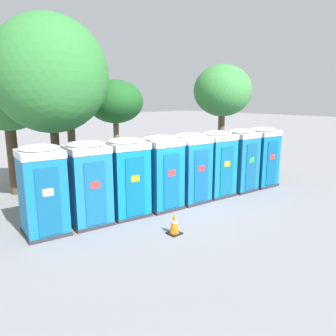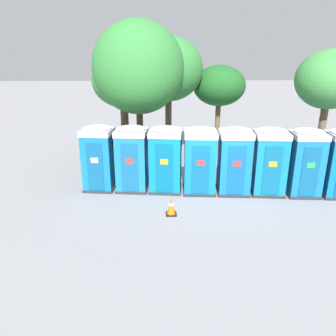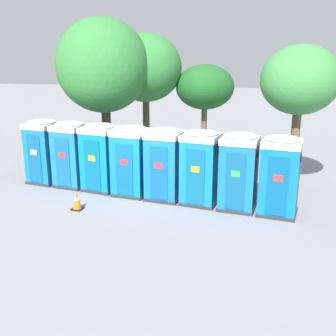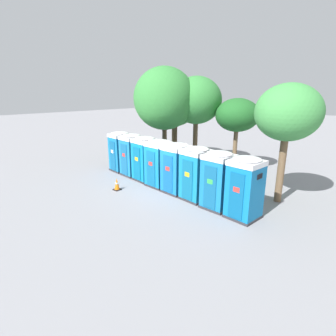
{
  "view_description": "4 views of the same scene",
  "coord_description": "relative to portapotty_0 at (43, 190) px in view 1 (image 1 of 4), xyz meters",
  "views": [
    {
      "loc": [
        -7.73,
        -8.3,
        3.78
      ],
      "look_at": [
        -0.32,
        0.02,
        1.37
      ],
      "focal_mm": 35.0,
      "sensor_mm": 36.0,
      "label": 1
    },
    {
      "loc": [
        -2.41,
        -11.8,
        5.04
      ],
      "look_at": [
        -1.86,
        0.19,
        0.91
      ],
      "focal_mm": 35.0,
      "sensor_mm": 36.0,
      "label": 2
    },
    {
      "loc": [
        4.25,
        -12.9,
        4.76
      ],
      "look_at": [
        0.75,
        -0.1,
        1.12
      ],
      "focal_mm": 42.0,
      "sensor_mm": 36.0,
      "label": 3
    },
    {
      "loc": [
        8.63,
        -9.92,
        4.88
      ],
      "look_at": [
        -0.0,
        -0.02,
        1.12
      ],
      "focal_mm": 28.0,
      "sensor_mm": 36.0,
      "label": 4
    }
  ],
  "objects": [
    {
      "name": "street_tree_0",
      "position": [
        2.91,
        4.17,
        3.12
      ],
      "size": [
        3.32,
        3.32,
        5.97
      ],
      "color": "brown",
      "rests_on": "ground"
    },
    {
      "name": "portapotty_2",
      "position": [
        2.59,
        -0.3,
        -0.0
      ],
      "size": [
        1.38,
        1.35,
        2.54
      ],
      "color": "#2D2D33",
      "rests_on": "ground"
    },
    {
      "name": "street_tree_1",
      "position": [
        1.52,
        2.58,
        3.24
      ],
      "size": [
        3.97,
        3.97,
        6.54
      ],
      "color": "#4C3826",
      "rests_on": "ground"
    },
    {
      "name": "portapotty_3",
      "position": [
        3.88,
        -0.51,
        -0.0
      ],
      "size": [
        1.31,
        1.29,
        2.54
      ],
      "color": "#2D2D33",
      "rests_on": "ground"
    },
    {
      "name": "portapotty_1",
      "position": [
        1.29,
        -0.15,
        -0.0
      ],
      "size": [
        1.33,
        1.33,
        2.54
      ],
      "color": "#2D2D33",
      "rests_on": "ground"
    },
    {
      "name": "street_tree_2",
      "position": [
        5.56,
        4.85,
        2.26
      ],
      "size": [
        2.69,
        2.69,
        4.6
      ],
      "color": "brown",
      "rests_on": "ground"
    },
    {
      "name": "street_tree_3",
      "position": [
        0.66,
        4.67,
        2.53
      ],
      "size": [
        3.09,
        3.09,
        5.2
      ],
      "color": "#4C3826",
      "rests_on": "ground"
    },
    {
      "name": "street_tree_4",
      "position": [
        9.54,
        1.55,
        2.77
      ],
      "size": [
        2.79,
        2.79,
        5.32
      ],
      "color": "brown",
      "rests_on": "ground"
    },
    {
      "name": "portapotty_5",
      "position": [
        6.47,
        -0.76,
        -0.0
      ],
      "size": [
        1.34,
        1.33,
        2.54
      ],
      "color": "#2D2D33",
      "rests_on": "ground"
    },
    {
      "name": "ground_plane",
      "position": [
        4.53,
        -0.5,
        -1.28
      ],
      "size": [
        120.0,
        120.0,
        0.0
      ],
      "primitive_type": "plane",
      "color": "gray"
    },
    {
      "name": "traffic_cone",
      "position": [
        2.68,
        -2.46,
        -0.97
      ],
      "size": [
        0.36,
        0.36,
        0.64
      ],
      "color": "black",
      "rests_on": "ground"
    },
    {
      "name": "portapotty_6",
      "position": [
        7.76,
        -0.94,
        -0.0
      ],
      "size": [
        1.27,
        1.28,
        2.54
      ],
      "color": "#2D2D33",
      "rests_on": "ground"
    },
    {
      "name": "portapotty_7",
      "position": [
        9.06,
        -1.09,
        -0.0
      ],
      "size": [
        1.32,
        1.32,
        2.54
      ],
      "color": "#2D2D33",
      "rests_on": "ground"
    },
    {
      "name": "portapotty_4",
      "position": [
        5.17,
        -0.64,
        -0.0
      ],
      "size": [
        1.29,
        1.3,
        2.54
      ],
      "color": "#2D2D33",
      "rests_on": "ground"
    },
    {
      "name": "portapotty_0",
      "position": [
        0.0,
        0.0,
        0.0
      ],
      "size": [
        1.31,
        1.34,
        2.54
      ],
      "color": "#2D2D33",
      "rests_on": "ground"
    }
  ]
}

